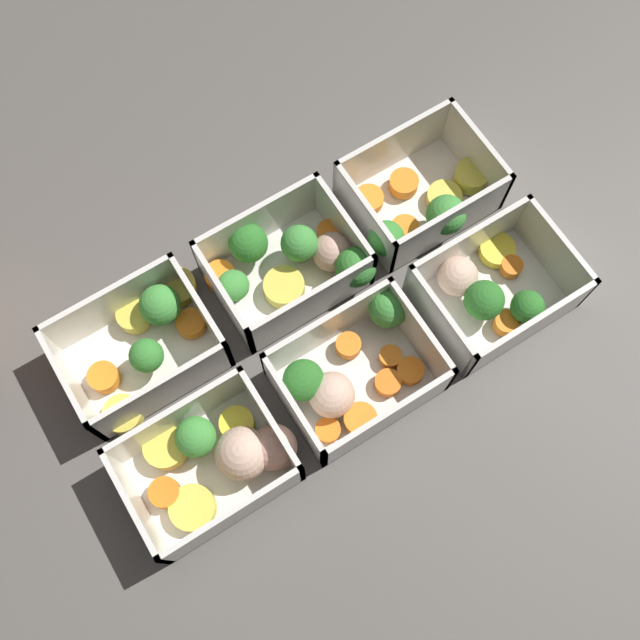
{
  "coord_description": "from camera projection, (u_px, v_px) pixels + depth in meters",
  "views": [
    {
      "loc": [
        -0.12,
        -0.19,
        0.66
      ],
      "look_at": [
        0.0,
        0.0,
        0.02
      ],
      "focal_mm": 42.0,
      "sensor_mm": 36.0,
      "label": 1
    }
  ],
  "objects": [
    {
      "name": "container_far_left",
      "position": [
        145.0,
        342.0,
        0.67
      ],
      "size": [
        0.15,
        0.12,
        0.06
      ],
      "color": "silver",
      "rests_on": "ground_plane"
    },
    {
      "name": "container_far_center",
      "position": [
        292.0,
        262.0,
        0.7
      ],
      "size": [
        0.14,
        0.11,
        0.06
      ],
      "color": "silver",
      "rests_on": "ground_plane"
    },
    {
      "name": "container_near_left",
      "position": [
        220.0,
        459.0,
        0.64
      ],
      "size": [
        0.15,
        0.11,
        0.06
      ],
      "color": "silver",
      "rests_on": "ground_plane"
    },
    {
      "name": "ground_plane",
      "position": [
        320.0,
        328.0,
        0.7
      ],
      "size": [
        4.0,
        4.0,
        0.0
      ],
      "primitive_type": "plane",
      "color": "#56514C"
    },
    {
      "name": "container_far_right",
      "position": [
        422.0,
        200.0,
        0.72
      ],
      "size": [
        0.15,
        0.11,
        0.06
      ],
      "color": "silver",
      "rests_on": "ground_plane"
    },
    {
      "name": "container_near_center",
      "position": [
        351.0,
        372.0,
        0.66
      ],
      "size": [
        0.14,
        0.1,
        0.06
      ],
      "color": "silver",
      "rests_on": "ground_plane"
    },
    {
      "name": "container_near_right",
      "position": [
        491.0,
        290.0,
        0.69
      ],
      "size": [
        0.13,
        0.11,
        0.06
      ],
      "color": "silver",
      "rests_on": "ground_plane"
    }
  ]
}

